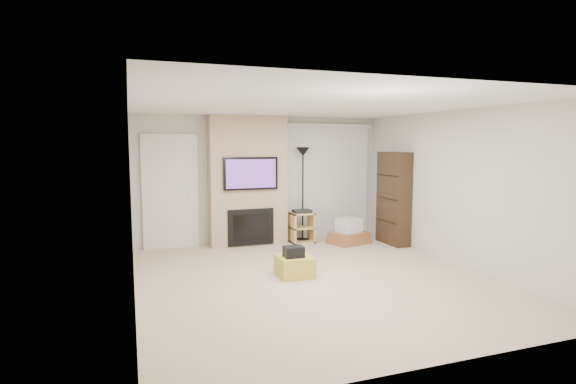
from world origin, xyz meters
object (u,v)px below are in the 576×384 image
object	(u,v)px
av_stand	(302,225)
bookshelf	(394,198)
ottoman	(295,266)
floor_lamp	(303,167)
box_stack	(349,234)

from	to	relation	value
av_stand	bookshelf	xyz separation A→B (m)	(1.65, -0.70, 0.55)
ottoman	floor_lamp	world-z (taller)	floor_lamp
av_stand	box_stack	xyz separation A→B (m)	(0.84, -0.39, -0.15)
ottoman	box_stack	xyz separation A→B (m)	(1.78, 1.71, 0.04)
av_stand	box_stack	distance (m)	0.94
box_stack	ottoman	bearing A→B (deg)	-136.12
ottoman	av_stand	world-z (taller)	av_stand
ottoman	floor_lamp	distance (m)	2.81
ottoman	floor_lamp	bearing A→B (deg)	65.82
box_stack	bookshelf	size ratio (longest dim) A/B	0.48
av_stand	bookshelf	world-z (taller)	bookshelf
floor_lamp	av_stand	distance (m)	1.16
av_stand	bookshelf	distance (m)	1.87
floor_lamp	box_stack	xyz separation A→B (m)	(0.77, -0.54, -1.30)
floor_lamp	av_stand	bearing A→B (deg)	-116.46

